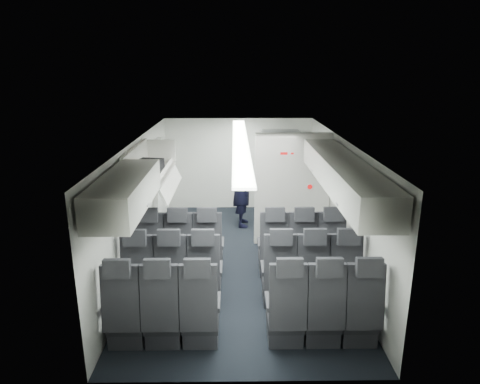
{
  "coord_description": "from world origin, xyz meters",
  "views": [
    {
      "loc": [
        -0.1,
        -6.88,
        3.3
      ],
      "look_at": [
        0.0,
        0.4,
        1.15
      ],
      "focal_mm": 32.0,
      "sensor_mm": 36.0,
      "label": 1
    }
  ],
  "objects_px": {
    "boarding_door": "(159,186)",
    "carry_on_bag": "(151,166)",
    "seat_row_rear": "(243,315)",
    "seat_row_mid": "(242,279)",
    "seat_row_front": "(241,253)",
    "galley_unit": "(280,172)",
    "flight_attendant": "(243,186)"
  },
  "relations": [
    {
      "from": "seat_row_front",
      "to": "boarding_door",
      "type": "xyz_separation_m",
      "value": [
        -1.64,
        2.09,
        0.55
      ]
    },
    {
      "from": "seat_row_rear",
      "to": "boarding_door",
      "type": "relative_size",
      "value": 1.79
    },
    {
      "from": "boarding_door",
      "to": "flight_attendant",
      "type": "bearing_deg",
      "value": 8.19
    },
    {
      "from": "seat_row_mid",
      "to": "galley_unit",
      "type": "height_order",
      "value": "galley_unit"
    },
    {
      "from": "boarding_door",
      "to": "carry_on_bag",
      "type": "xyz_separation_m",
      "value": [
        0.22,
        -1.82,
        0.82
      ]
    },
    {
      "from": "seat_row_rear",
      "to": "carry_on_bag",
      "type": "height_order",
      "value": "carry_on_bag"
    },
    {
      "from": "boarding_door",
      "to": "galley_unit",
      "type": "bearing_deg",
      "value": 24.28
    },
    {
      "from": "seat_row_rear",
      "to": "galley_unit",
      "type": "relative_size",
      "value": 1.75
    },
    {
      "from": "seat_row_rear",
      "to": "boarding_door",
      "type": "height_order",
      "value": "boarding_door"
    },
    {
      "from": "seat_row_front",
      "to": "boarding_door",
      "type": "relative_size",
      "value": 1.79
    },
    {
      "from": "seat_row_mid",
      "to": "carry_on_bag",
      "type": "bearing_deg",
      "value": 140.7
    },
    {
      "from": "galley_unit",
      "to": "flight_attendant",
      "type": "relative_size",
      "value": 1.1
    },
    {
      "from": "seat_row_mid",
      "to": "galley_unit",
      "type": "relative_size",
      "value": 1.75
    },
    {
      "from": "seat_row_front",
      "to": "seat_row_rear",
      "type": "height_order",
      "value": "same"
    },
    {
      "from": "flight_attendant",
      "to": "carry_on_bag",
      "type": "height_order",
      "value": "carry_on_bag"
    },
    {
      "from": "boarding_door",
      "to": "flight_attendant",
      "type": "relative_size",
      "value": 1.07
    },
    {
      "from": "seat_row_mid",
      "to": "seat_row_rear",
      "type": "height_order",
      "value": "same"
    },
    {
      "from": "carry_on_bag",
      "to": "seat_row_front",
      "type": "bearing_deg",
      "value": 1.75
    },
    {
      "from": "seat_row_front",
      "to": "flight_attendant",
      "type": "height_order",
      "value": "flight_attendant"
    },
    {
      "from": "seat_row_mid",
      "to": "galley_unit",
      "type": "xyz_separation_m",
      "value": [
        0.95,
        4.15,
        0.55
      ]
    },
    {
      "from": "flight_attendant",
      "to": "boarding_door",
      "type": "bearing_deg",
      "value": 97.29
    },
    {
      "from": "seat_row_front",
      "to": "seat_row_rear",
      "type": "distance_m",
      "value": 1.8
    },
    {
      "from": "galley_unit",
      "to": "boarding_door",
      "type": "distance_m",
      "value": 2.84
    },
    {
      "from": "seat_row_front",
      "to": "galley_unit",
      "type": "xyz_separation_m",
      "value": [
        0.95,
        3.25,
        0.55
      ]
    },
    {
      "from": "galley_unit",
      "to": "carry_on_bag",
      "type": "relative_size",
      "value": 5.15
    },
    {
      "from": "galley_unit",
      "to": "flight_attendant",
      "type": "xyz_separation_m",
      "value": [
        -0.87,
        -0.92,
        -0.08
      ]
    },
    {
      "from": "seat_row_front",
      "to": "boarding_door",
      "type": "bearing_deg",
      "value": 128.16
    },
    {
      "from": "seat_row_mid",
      "to": "seat_row_rear",
      "type": "bearing_deg",
      "value": -90.0
    },
    {
      "from": "boarding_door",
      "to": "carry_on_bag",
      "type": "relative_size",
      "value": 5.04
    },
    {
      "from": "carry_on_bag",
      "to": "seat_row_rear",
      "type": "bearing_deg",
      "value": -43.14
    },
    {
      "from": "galley_unit",
      "to": "flight_attendant",
      "type": "bearing_deg",
      "value": -133.44
    },
    {
      "from": "seat_row_front",
      "to": "galley_unit",
      "type": "bearing_deg",
      "value": 73.72
    }
  ]
}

